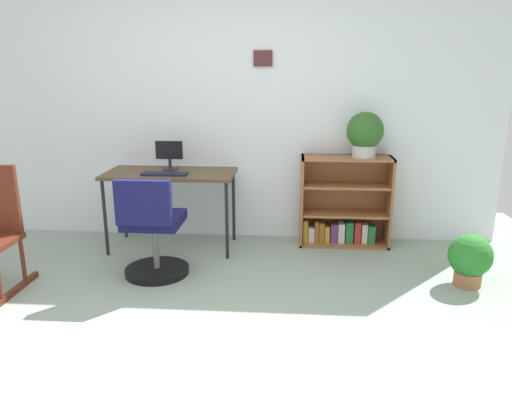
% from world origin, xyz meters
% --- Properties ---
extents(ground_plane, '(6.24, 6.24, 0.00)m').
position_xyz_m(ground_plane, '(0.00, 0.00, 0.00)').
color(ground_plane, '#8EA18E').
extents(wall_back, '(5.20, 0.12, 2.50)m').
position_xyz_m(wall_back, '(0.00, 2.15, 1.25)').
color(wall_back, white).
rests_on(wall_back, ground_plane).
extents(desk, '(1.17, 0.57, 0.73)m').
position_xyz_m(desk, '(-0.47, 1.71, 0.67)').
color(desk, brown).
rests_on(desk, ground_plane).
extents(monitor, '(0.25, 0.15, 0.27)m').
position_xyz_m(monitor, '(-0.50, 1.82, 0.86)').
color(monitor, '#262628').
rests_on(monitor, desk).
extents(keyboard, '(0.40, 0.14, 0.02)m').
position_xyz_m(keyboard, '(-0.49, 1.58, 0.73)').
color(keyboard, '#191D31').
rests_on(keyboard, desk).
extents(office_chair, '(0.52, 0.55, 0.84)m').
position_xyz_m(office_chair, '(-0.46, 1.04, 0.36)').
color(office_chair, black).
rests_on(office_chair, ground_plane).
extents(bookshelf_low, '(0.84, 0.30, 0.85)m').
position_xyz_m(bookshelf_low, '(1.12, 1.95, 0.37)').
color(bookshelf_low, '#955C35').
rests_on(bookshelf_low, ground_plane).
extents(potted_plant_on_shelf, '(0.33, 0.33, 0.41)m').
position_xyz_m(potted_plant_on_shelf, '(1.28, 1.90, 1.07)').
color(potted_plant_on_shelf, '#B7B2A8').
rests_on(potted_plant_on_shelf, bookshelf_low).
extents(potted_plant_floor, '(0.33, 0.33, 0.41)m').
position_xyz_m(potted_plant_floor, '(2.00, 1.06, 0.22)').
color(potted_plant_floor, '#9E6642').
rests_on(potted_plant_floor, ground_plane).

